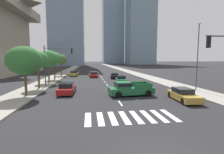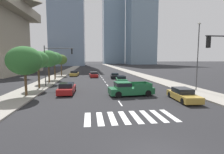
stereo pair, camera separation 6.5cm
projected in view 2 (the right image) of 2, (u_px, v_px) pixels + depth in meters
sidewalk_east at (152, 78)px, 38.03m from camera, size 4.00×260.00×0.15m
sidewalk_west at (51, 80)px, 35.06m from camera, size 4.00×260.00×0.15m
crosswalk_near at (130, 117)px, 12.52m from camera, size 6.75×2.91×0.01m
lane_divider_center at (102, 78)px, 40.12m from camera, size 0.14×50.00×0.01m
pickup_truck at (129, 89)px, 19.98m from camera, size 5.42×2.45×1.67m
sedan_gold_0 at (74, 74)px, 44.00m from camera, size 2.13×4.56×1.37m
sedan_black_1 at (115, 76)px, 38.70m from camera, size 2.21×4.46×1.18m
sedan_red_2 at (67, 89)px, 21.29m from camera, size 1.94×4.67×1.37m
sedan_gold_3 at (183, 95)px, 17.58m from camera, size 2.13×4.72×1.30m
sedan_green_4 at (121, 80)px, 31.11m from camera, size 2.16×4.85×1.29m
sedan_red_5 at (94, 75)px, 41.23m from camera, size 2.15×4.81×1.33m
traffic_signal_far at (55, 59)px, 26.39m from camera, size 4.74×0.28×6.33m
street_lamp_east at (198, 52)px, 22.21m from camera, size 0.50×0.24×8.96m
street_tree_nearest at (25, 61)px, 19.05m from camera, size 3.88×3.88×5.68m
street_tree_second at (38, 60)px, 24.10m from camera, size 2.95×2.95×5.40m
street_tree_third at (48, 59)px, 30.20m from camera, size 3.55×3.55×5.83m
street_tree_fourth at (54, 59)px, 35.43m from camera, size 3.20×3.20×5.76m
street_tree_fifth at (61, 60)px, 43.82m from camera, size 3.10×3.10×5.51m
office_tower_left_skyline at (68, 9)px, 121.33m from camera, size 23.47×28.62×83.29m
office_tower_center_skyline at (113, 10)px, 177.50m from camera, size 21.62×23.33×114.83m
office_tower_right_skyline at (141, 25)px, 158.39m from camera, size 24.35×23.68×86.90m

